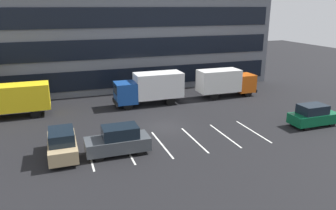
% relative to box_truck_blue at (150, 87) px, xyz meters
% --- Properties ---
extents(ground_plane, '(120.00, 120.00, 0.00)m').
position_rel_box_truck_blue_xyz_m(ground_plane, '(-0.82, -6.94, -1.97)').
color(ground_plane, black).
extents(office_building, '(39.52, 10.79, 14.40)m').
position_rel_box_truck_blue_xyz_m(office_building, '(-0.82, 11.01, 5.23)').
color(office_building, slate).
rests_on(office_building, ground_plane).
extents(lot_markings, '(14.14, 5.40, 0.01)m').
position_rel_box_truck_blue_xyz_m(lot_markings, '(-0.82, -10.71, -1.97)').
color(lot_markings, silver).
rests_on(lot_markings, ground_plane).
extents(box_truck_blue, '(7.56, 2.50, 3.50)m').
position_rel_box_truck_blue_xyz_m(box_truck_blue, '(0.00, 0.00, 0.00)').
color(box_truck_blue, '#194799').
rests_on(box_truck_blue, ground_plane).
extents(box_truck_yellow_all, '(6.97, 2.31, 3.23)m').
position_rel_box_truck_blue_xyz_m(box_truck_yellow_all, '(-13.67, 0.32, -0.15)').
color(box_truck_yellow_all, yellow).
rests_on(box_truck_yellow_all, ground_plane).
extents(box_truck_orange, '(7.15, 2.37, 3.31)m').
position_rel_box_truck_blue_xyz_m(box_truck_orange, '(9.39, 0.16, -0.11)').
color(box_truck_orange, '#D85914').
rests_on(box_truck_orange, ground_plane).
extents(suv_forest, '(4.43, 1.88, 2.00)m').
position_rel_box_truck_blue_xyz_m(suv_forest, '(12.09, -11.27, -1.00)').
color(suv_forest, '#0C5933').
rests_on(suv_forest, ground_plane).
extents(suv_tan, '(1.96, 4.63, 2.09)m').
position_rel_box_truck_blue_xyz_m(suv_tan, '(-9.65, -10.37, -0.96)').
color(suv_tan, tan).
rests_on(suv_tan, ground_plane).
extents(suv_charcoal, '(4.68, 1.99, 2.12)m').
position_rel_box_truck_blue_xyz_m(suv_charcoal, '(-5.73, -11.18, -0.95)').
color(suv_charcoal, '#474C51').
rests_on(suv_charcoal, ground_plane).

